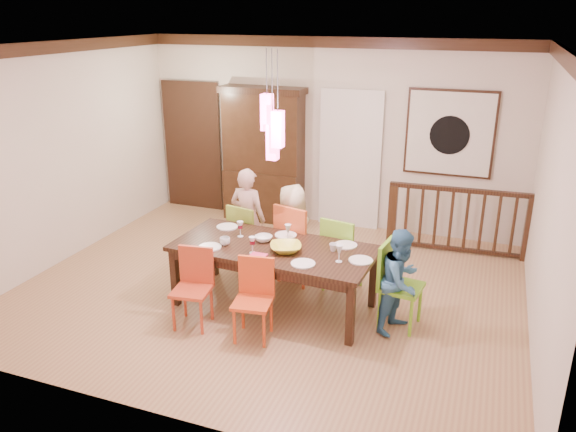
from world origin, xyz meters
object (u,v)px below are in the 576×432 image
(dining_table, at_px, (274,253))
(person_far_left, at_px, (248,219))
(chair_far_left, at_px, (249,232))
(person_far_mid, at_px, (292,232))
(chair_end_right, at_px, (402,280))
(person_end_right, at_px, (401,281))
(balustrade, at_px, (459,219))
(china_hutch, at_px, (263,155))

(dining_table, distance_m, person_far_left, 1.13)
(chair_far_left, height_order, person_far_mid, person_far_mid)
(chair_end_right, bearing_deg, person_end_right, -170.58)
(balustrade, bearing_deg, chair_far_left, -151.88)
(china_hutch, relative_size, person_end_right, 1.87)
(person_far_mid, xyz_separation_m, person_end_right, (1.52, -0.82, -0.04))
(chair_far_left, bearing_deg, person_end_right, 170.67)
(chair_end_right, height_order, person_far_left, person_far_left)
(person_far_mid, bearing_deg, chair_end_right, 176.19)
(dining_table, height_order, person_far_mid, person_far_mid)
(person_far_left, bearing_deg, china_hutch, -67.69)
(chair_end_right, distance_m, person_far_mid, 1.68)
(china_hutch, relative_size, balustrade, 1.09)
(chair_end_right, distance_m, china_hutch, 3.79)
(person_end_right, bearing_deg, chair_end_right, 22.01)
(chair_end_right, height_order, china_hutch, china_hutch)
(person_far_mid, bearing_deg, person_end_right, 173.72)
(person_far_mid, distance_m, person_end_right, 1.72)
(chair_end_right, bearing_deg, person_far_left, 76.98)
(chair_far_left, distance_m, person_far_mid, 0.62)
(person_end_right, bearing_deg, person_far_left, 87.68)
(person_far_left, bearing_deg, dining_table, 135.06)
(chair_far_left, distance_m, person_far_left, 0.17)
(chair_end_right, relative_size, balustrade, 0.48)
(chair_far_left, height_order, person_end_right, person_end_right)
(dining_table, relative_size, person_end_right, 2.03)
(dining_table, relative_size, china_hutch, 1.08)
(china_hutch, distance_m, balustrade, 3.18)
(person_far_left, bearing_deg, person_far_mid, 178.98)
(china_hutch, xyz_separation_m, person_far_mid, (1.18, -1.88, -0.46))
(balustrade, distance_m, person_end_right, 2.39)
(dining_table, distance_m, chair_far_left, 1.07)
(person_far_left, xyz_separation_m, person_far_mid, (0.65, -0.08, -0.06))
(chair_far_left, relative_size, chair_end_right, 0.97)
(chair_far_left, bearing_deg, dining_table, 141.59)
(chair_far_left, xyz_separation_m, person_far_left, (-0.04, 0.06, 0.16))
(chair_far_left, height_order, balustrade, balustrade)
(china_hutch, distance_m, person_far_mid, 2.27)
(balustrade, distance_m, person_far_left, 2.97)
(dining_table, distance_m, chair_end_right, 1.45)
(person_far_mid, relative_size, person_end_right, 1.08)
(chair_far_left, relative_size, person_end_right, 0.80)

